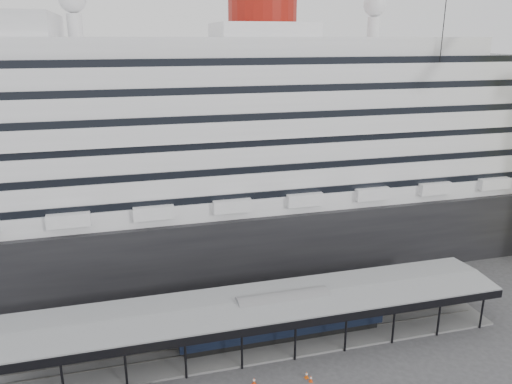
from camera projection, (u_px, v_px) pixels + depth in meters
ground at (271, 369)px, 51.57m from camera, size 200.00×200.00×0.00m
cruise_ship at (212, 137)px, 75.67m from camera, size 130.00×30.00×43.90m
platform_canopy at (258, 324)px, 55.48m from camera, size 56.00×9.18×5.30m
pullman_carriage at (283, 317)px, 56.06m from camera, size 23.62×3.31×23.17m
traffic_cone_left at (254, 381)px, 49.21m from camera, size 0.51×0.51×0.77m
traffic_cone_mid at (311, 379)px, 49.58m from camera, size 0.43×0.43×0.72m
traffic_cone_right at (307, 375)px, 50.11m from camera, size 0.46×0.46×0.76m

